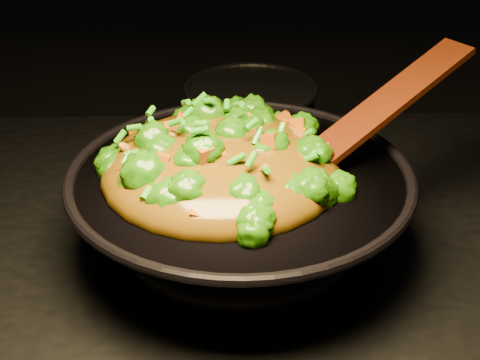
{
  "coord_description": "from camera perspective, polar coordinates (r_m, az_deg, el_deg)",
  "views": [
    {
      "loc": [
        -0.09,
        -0.71,
        1.44
      ],
      "look_at": [
        -0.08,
        0.02,
        1.0
      ],
      "focal_mm": 50.0,
      "sensor_mm": 36.0,
      "label": 1
    }
  ],
  "objects": [
    {
      "name": "back_pot",
      "position": [
        1.12,
        0.91,
        5.26
      ],
      "size": [
        0.22,
        0.22,
        0.12
      ],
      "primitive_type": "cylinder",
      "rotation": [
        0.0,
        0.0,
        -0.05
      ],
      "color": "black",
      "rests_on": "stovetop"
    },
    {
      "name": "spatula",
      "position": [
        0.88,
        11.16,
        5.44
      ],
      "size": [
        0.29,
        0.21,
        0.13
      ],
      "primitive_type": "cube",
      "rotation": [
        0.0,
        -0.38,
        0.58
      ],
      "color": "#3D1604",
      "rests_on": "wok"
    },
    {
      "name": "stir_fry",
      "position": [
        0.82,
        -1.68,
        3.67
      ],
      "size": [
        0.33,
        0.33,
        0.1
      ],
      "primitive_type": null,
      "rotation": [
        0.0,
        0.0,
        0.11
      ],
      "color": "#256707",
      "rests_on": "wok"
    },
    {
      "name": "wok",
      "position": [
        0.87,
        0.01,
        -2.86
      ],
      "size": [
        0.44,
        0.44,
        0.12
      ],
      "primitive_type": null,
      "rotation": [
        0.0,
        0.0,
        0.03
      ],
      "color": "black",
      "rests_on": "stovetop"
    }
  ]
}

